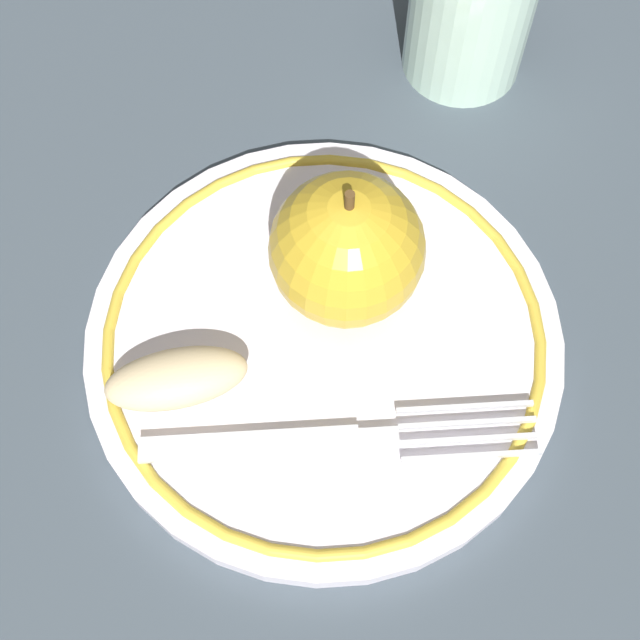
# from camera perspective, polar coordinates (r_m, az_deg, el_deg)

# --- Properties ---
(ground_plane) EXTENTS (2.00, 2.00, 0.00)m
(ground_plane) POSITION_cam_1_polar(r_m,az_deg,el_deg) (0.46, -1.31, -0.26)
(ground_plane) COLOR #424E58
(plate) EXTENTS (0.24, 0.24, 0.02)m
(plate) POSITION_cam_1_polar(r_m,az_deg,el_deg) (0.45, 0.00, -1.56)
(plate) COLOR white
(plate) RESTS_ON ground_plane
(apple_red_whole) EXTENTS (0.07, 0.07, 0.08)m
(apple_red_whole) POSITION_cam_1_polar(r_m,az_deg,el_deg) (0.42, 1.74, 4.50)
(apple_red_whole) COLOR gold
(apple_red_whole) RESTS_ON plate
(apple_slice_front) EXTENTS (0.07, 0.06, 0.02)m
(apple_slice_front) POSITION_cam_1_polar(r_m,az_deg,el_deg) (0.42, -9.18, -3.71)
(apple_slice_front) COLOR beige
(apple_slice_front) RESTS_ON plate
(fork) EXTENTS (0.16, 0.13, 0.00)m
(fork) POSITION_cam_1_polar(r_m,az_deg,el_deg) (0.42, 0.49, -7.65)
(fork) COLOR silver
(fork) RESTS_ON plate
(drinking_glass) EXTENTS (0.07, 0.07, 0.09)m
(drinking_glass) POSITION_cam_1_polar(r_m,az_deg,el_deg) (0.53, 9.65, 19.14)
(drinking_glass) COLOR silver
(drinking_glass) RESTS_ON ground_plane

